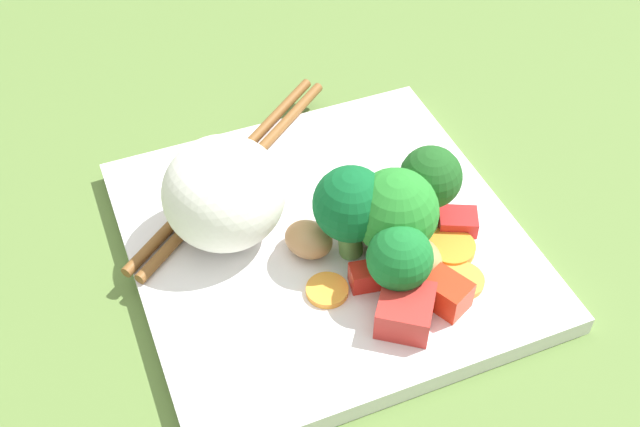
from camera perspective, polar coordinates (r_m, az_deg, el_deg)
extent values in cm
cube|color=#597738|center=(53.97, 0.32, -3.30)|extent=(110.00, 110.00, 2.00)
cube|color=white|center=(52.68, 0.32, -2.08)|extent=(25.55, 25.55, 1.42)
ellipsoid|color=white|center=(50.07, -6.96, 1.45)|extent=(9.24, 9.29, 7.26)
cylinder|color=#69A34F|center=(50.38, 2.19, -1.88)|extent=(2.25, 2.13, 2.44)
sphere|color=#0E5B29|center=(48.42, 2.26, 0.69)|extent=(4.83, 4.83, 4.83)
cylinder|color=#75B755|center=(52.89, 7.52, 0.59)|extent=(2.97, 3.05, 2.54)
sphere|color=#1D541E|center=(50.88, 8.01, 2.63)|extent=(4.09, 4.09, 4.09)
cylinder|color=#7BBF4D|center=(48.50, 5.91, -5.03)|extent=(1.48, 1.55, 1.99)
sphere|color=#186D2C|center=(46.87, 5.80, -3.20)|extent=(4.04, 4.04, 4.04)
cylinder|color=#80B758|center=(50.59, 5.31, -1.97)|extent=(2.74, 2.85, 2.44)
sphere|color=#28832D|center=(48.62, 5.45, 0.14)|extent=(5.47, 5.47, 5.47)
cylinder|color=#FC9D35|center=(48.87, 0.52, -5.57)|extent=(3.05, 3.05, 0.42)
cylinder|color=orange|center=(53.91, 5.07, 0.64)|extent=(3.42, 3.42, 0.58)
cylinder|color=orange|center=(50.14, 10.18, -4.79)|extent=(3.40, 3.40, 0.40)
cylinder|color=orange|center=(51.71, 9.45, -2.45)|extent=(4.35, 4.35, 0.59)
cube|color=red|center=(52.03, 3.42, -0.54)|extent=(2.54, 2.54, 1.59)
cube|color=red|center=(48.28, 9.16, -5.73)|extent=(3.24, 2.95, 2.03)
cube|color=red|center=(52.96, 9.95, -0.56)|extent=(2.88, 3.12, 1.21)
cube|color=red|center=(48.90, 3.37, -4.57)|extent=(1.81, 2.25, 1.55)
cube|color=red|center=(47.11, 6.20, -6.99)|extent=(4.63, 4.59, 2.13)
ellipsoid|color=tan|center=(49.65, 7.32, -3.30)|extent=(3.62, 2.88, 2.27)
ellipsoid|color=tan|center=(50.54, -0.83, -1.88)|extent=(4.21, 4.02, 2.01)
cylinder|color=brown|center=(56.73, -6.72, 3.40)|extent=(14.36, 18.52, 0.75)
cylinder|color=brown|center=(56.25, -5.82, 3.04)|extent=(14.36, 18.52, 0.75)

